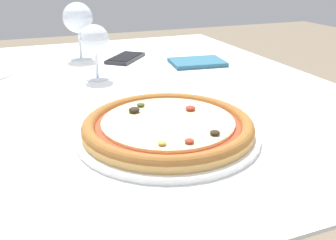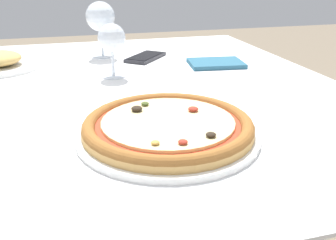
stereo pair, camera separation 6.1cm
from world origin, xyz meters
name	(u,v)px [view 1 (the left image)]	position (x,y,z in m)	size (l,w,h in m)	color
dining_table	(55,127)	(0.00, 0.00, 0.65)	(1.29, 1.15, 0.73)	brown
pizza_plate	(168,127)	(0.16, -0.30, 0.74)	(0.30, 0.30, 0.04)	white
wine_glass_far_left	(78,19)	(0.12, 0.32, 0.84)	(0.09, 0.09, 0.17)	silver
wine_glass_far_right	(95,41)	(0.12, 0.09, 0.82)	(0.07, 0.07, 0.13)	silver
cell_phone	(126,58)	(0.24, 0.26, 0.73)	(0.15, 0.16, 0.01)	#232328
napkin_folded	(197,62)	(0.42, 0.13, 0.73)	(0.16, 0.13, 0.01)	#2D607A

